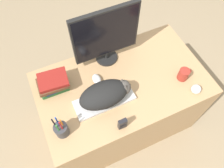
{
  "coord_description": "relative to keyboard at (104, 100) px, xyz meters",
  "views": [
    {
      "loc": [
        -0.41,
        -0.35,
        2.1
      ],
      "look_at": [
        -0.09,
        0.36,
        0.79
      ],
      "focal_mm": 35.0,
      "sensor_mm": 36.0,
      "label": 1
    }
  ],
  "objects": [
    {
      "name": "baseball",
      "position": [
        0.62,
        -0.2,
        0.02
      ],
      "size": [
        0.07,
        0.07,
        0.07
      ],
      "color": "silver",
      "rests_on": "desk"
    },
    {
      "name": "ground_plane",
      "position": [
        0.18,
        -0.28,
        -0.74
      ],
      "size": [
        12.0,
        12.0,
        0.0
      ],
      "primitive_type": "plane",
      "color": "#998466"
    },
    {
      "name": "monitor",
      "position": [
        0.17,
        0.34,
        0.24
      ],
      "size": [
        0.49,
        0.17,
        0.47
      ],
      "color": "black",
      "rests_on": "desk"
    },
    {
      "name": "phone",
      "position": [
        0.03,
        -0.22,
        0.04
      ],
      "size": [
        0.06,
        0.03,
        0.1
      ],
      "color": "black",
      "rests_on": "desk"
    },
    {
      "name": "pen_cup",
      "position": [
        -0.33,
        -0.09,
        0.04
      ],
      "size": [
        0.09,
        0.09,
        0.23
      ],
      "color": "#38383D",
      "rests_on": "desk"
    },
    {
      "name": "desk",
      "position": [
        0.18,
        0.09,
        -0.38
      ],
      "size": [
        1.25,
        0.74,
        0.73
      ],
      "color": "tan",
      "rests_on": "ground_plane"
    },
    {
      "name": "keyboard",
      "position": [
        0.0,
        0.0,
        0.0
      ],
      "size": [
        0.42,
        0.16,
        0.02
      ],
      "color": "silver",
      "rests_on": "desk"
    },
    {
      "name": "cat",
      "position": [
        0.02,
        0.0,
        0.09
      ],
      "size": [
        0.37,
        0.19,
        0.15
      ],
      "color": "black",
      "rests_on": "keyboard"
    },
    {
      "name": "book_stack",
      "position": [
        -0.28,
        0.25,
        0.05
      ],
      "size": [
        0.22,
        0.17,
        0.11
      ],
      "color": "#2D6B38",
      "rests_on": "desk"
    },
    {
      "name": "coffee_mug",
      "position": [
        0.61,
        -0.06,
        0.03
      ],
      "size": [
        0.11,
        0.08,
        0.09
      ],
      "color": "#9E2D23",
      "rests_on": "desk"
    },
    {
      "name": "computer_mouse",
      "position": [
        0.02,
        0.18,
        0.01
      ],
      "size": [
        0.06,
        0.09,
        0.04
      ],
      "color": "silver",
      "rests_on": "desk"
    }
  ]
}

